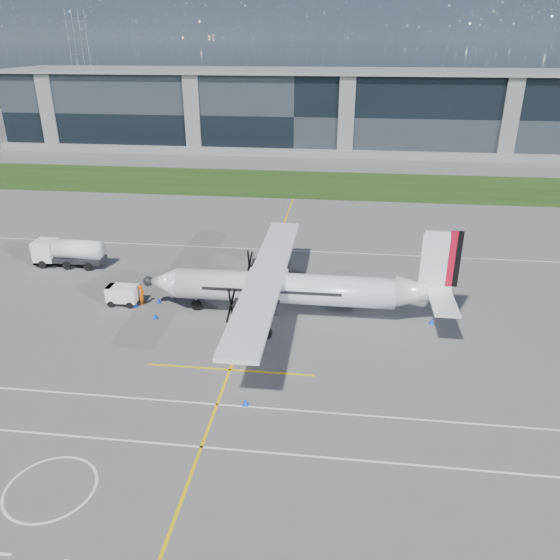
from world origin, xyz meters
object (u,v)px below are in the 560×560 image
at_px(fuel_tanker_truck, 64,253).
at_px(safety_cone_nose_stbd, 159,300).
at_px(pylon_west, 80,59).
at_px(ground_crew_person, 142,293).
at_px(safety_cone_stbdwing, 281,253).
at_px(safety_cone_nose_port, 155,316).
at_px(safety_cone_fwd, 135,303).
at_px(baggage_tug, 123,295).
at_px(safety_cone_portwing, 245,402).
at_px(safety_cone_tail, 432,321).
at_px(turboprop_aircraft, 296,272).

height_order(fuel_tanker_truck, safety_cone_nose_stbd, fuel_tanker_truck).
distance_m(pylon_west, ground_crew_person, 164.64).
bearing_deg(pylon_west, safety_cone_stbdwing, -57.83).
relative_size(fuel_tanker_truck, safety_cone_stbdwing, 14.85).
distance_m(pylon_west, safety_cone_nose_port, 167.74).
xyz_separation_m(ground_crew_person, safety_cone_fwd, (-0.52, -0.39, -0.83)).
height_order(baggage_tug, safety_cone_stbdwing, baggage_tug).
bearing_deg(safety_cone_nose_port, safety_cone_fwd, 141.07).
xyz_separation_m(fuel_tanker_truck, safety_cone_nose_port, (12.95, -10.16, -1.14)).
xyz_separation_m(baggage_tug, ground_crew_person, (1.70, 0.08, 0.23)).
xyz_separation_m(fuel_tanker_truck, safety_cone_fwd, (10.45, -8.14, -1.14)).
relative_size(fuel_tanker_truck, baggage_tug, 2.64).
distance_m(fuel_tanker_truck, baggage_tug, 12.15).
bearing_deg(safety_cone_portwing, fuel_tanker_truck, 137.19).
distance_m(pylon_west, safety_cone_tail, 177.58).
bearing_deg(safety_cone_tail, safety_cone_nose_stbd, 177.45).
xyz_separation_m(safety_cone_stbdwing, safety_cone_nose_port, (-8.65, -15.75, 0.00)).
bearing_deg(safety_cone_portwing, baggage_tug, 135.47).
bearing_deg(safety_cone_nose_stbd, safety_cone_nose_port, -76.56).
xyz_separation_m(turboprop_aircraft, fuel_tanker_truck, (-24.49, 8.19, -2.60)).
xyz_separation_m(baggage_tug, safety_cone_nose_stbd, (3.00, 0.54, -0.59)).
distance_m(safety_cone_nose_stbd, safety_cone_nose_port, 2.95).
relative_size(ground_crew_person, safety_cone_tail, 4.30).
bearing_deg(ground_crew_person, turboprop_aircraft, -98.96).
xyz_separation_m(safety_cone_tail, safety_cone_nose_stbd, (-23.43, 1.04, 0.00)).
relative_size(safety_cone_nose_port, safety_cone_portwing, 1.00).
bearing_deg(pylon_west, safety_cone_tail, -56.37).
height_order(baggage_tug, safety_cone_nose_stbd, baggage_tug).
xyz_separation_m(turboprop_aircraft, baggage_tug, (-15.22, 0.36, -3.15)).
bearing_deg(safety_cone_stbdwing, fuel_tanker_truck, -165.48).
xyz_separation_m(safety_cone_fwd, safety_cone_nose_stbd, (1.81, 0.85, 0.00)).
xyz_separation_m(safety_cone_nose_stbd, safety_cone_portwing, (10.23, -13.55, 0.00)).
relative_size(baggage_tug, safety_cone_tail, 5.62).
bearing_deg(pylon_west, baggage_tug, -64.01).
distance_m(baggage_tug, safety_cone_nose_stbd, 3.10).
bearing_deg(safety_cone_stbdwing, safety_cone_fwd, -129.07).
bearing_deg(safety_cone_stbdwing, turboprop_aircraft, -78.17).
bearing_deg(safety_cone_nose_port, safety_cone_stbdwing, 61.23).
bearing_deg(ground_crew_person, safety_cone_nose_stbd, -77.46).
xyz_separation_m(turboprop_aircraft, safety_cone_portwing, (-1.99, -12.65, -3.74)).
bearing_deg(turboprop_aircraft, safety_cone_portwing, -98.96).
bearing_deg(fuel_tanker_truck, turboprop_aircraft, -18.49).
xyz_separation_m(safety_cone_fwd, safety_cone_portwing, (12.04, -12.70, 0.00)).
bearing_deg(fuel_tanker_truck, safety_cone_stbdwing, 14.52).
xyz_separation_m(safety_cone_stbdwing, safety_cone_nose_stbd, (-9.34, -12.88, 0.00)).
bearing_deg(safety_cone_tail, safety_cone_portwing, -136.54).
bearing_deg(safety_cone_nose_port, fuel_tanker_truck, 141.89).
distance_m(pylon_west, safety_cone_stbdwing, 158.31).
relative_size(safety_cone_fwd, safety_cone_portwing, 1.00).
bearing_deg(safety_cone_portwing, safety_cone_nose_port, 131.78).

